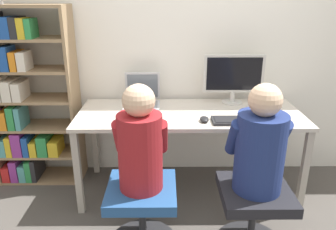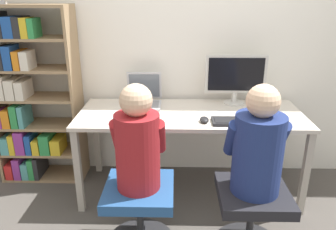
{
  "view_description": "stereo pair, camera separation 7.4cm",
  "coord_description": "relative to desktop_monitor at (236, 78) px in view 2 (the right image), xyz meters",
  "views": [
    {
      "loc": [
        -0.2,
        -2.15,
        1.64
      ],
      "look_at": [
        -0.18,
        0.17,
        0.77
      ],
      "focal_mm": 35.0,
      "sensor_mm": 36.0,
      "label": 1
    },
    {
      "loc": [
        -0.13,
        -2.15,
        1.64
      ],
      "look_at": [
        -0.18,
        0.17,
        0.77
      ],
      "focal_mm": 35.0,
      "sensor_mm": 36.0,
      "label": 2
    }
  ],
  "objects": [
    {
      "name": "bookshelf",
      "position": [
        -1.81,
        -0.04,
        -0.19
      ],
      "size": [
        0.74,
        0.31,
        1.56
      ],
      "color": "#997A56",
      "rests_on": "ground_plane"
    },
    {
      "name": "person_at_laptop",
      "position": [
        -0.74,
        -0.92,
        -0.18
      ],
      "size": [
        0.34,
        0.31,
        0.68
      ],
      "color": "maroon",
      "rests_on": "office_chair_right"
    },
    {
      "name": "office_chair_right",
      "position": [
        -0.74,
        -0.93,
        -0.68
      ],
      "size": [
        0.46,
        0.46,
        0.47
      ],
      "color": "#262628",
      "rests_on": "ground_plane"
    },
    {
      "name": "office_chair_left",
      "position": [
        -0.01,
        -0.96,
        -0.68
      ],
      "size": [
        0.46,
        0.46,
        0.47
      ],
      "color": "#262628",
      "rests_on": "ground_plane"
    },
    {
      "name": "ground_plane",
      "position": [
        -0.39,
        -0.59,
        -0.96
      ],
      "size": [
        14.0,
        14.0,
        0.0
      ],
      "primitive_type": "plane",
      "color": "#4C4742"
    },
    {
      "name": "person_at_monitor",
      "position": [
        -0.01,
        -0.95,
        -0.19
      ],
      "size": [
        0.37,
        0.33,
        0.69
      ],
      "color": "navy",
      "rests_on": "office_chair_left"
    },
    {
      "name": "desktop_monitor",
      "position": [
        0.0,
        0.0,
        0.0
      ],
      "size": [
        0.52,
        0.18,
        0.43
      ],
      "color": "beige",
      "rests_on": "desk"
    },
    {
      "name": "keyboard",
      "position": [
        -0.02,
        -0.46,
        -0.22
      ],
      "size": [
        0.43,
        0.17,
        0.03
      ],
      "color": "#232326",
      "rests_on": "desk"
    },
    {
      "name": "wall_back",
      "position": [
        -0.39,
        0.18,
        0.34
      ],
      "size": [
        10.0,
        0.05,
        2.6
      ],
      "color": "white",
      "rests_on": "ground_plane"
    },
    {
      "name": "desk",
      "position": [
        -0.39,
        -0.24,
        -0.3
      ],
      "size": [
        1.82,
        0.71,
        0.73
      ],
      "color": "beige",
      "rests_on": "ground_plane"
    },
    {
      "name": "laptop",
      "position": [
        -0.79,
        -0.05,
        -0.18
      ],
      "size": [
        0.3,
        0.31,
        0.27
      ],
      "color": "#B7B7BC",
      "rests_on": "desk"
    },
    {
      "name": "computer_mouse_by_keyboard",
      "position": [
        -0.29,
        -0.44,
        -0.21
      ],
      "size": [
        0.07,
        0.11,
        0.04
      ],
      "color": "black",
      "rests_on": "desk"
    }
  ]
}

